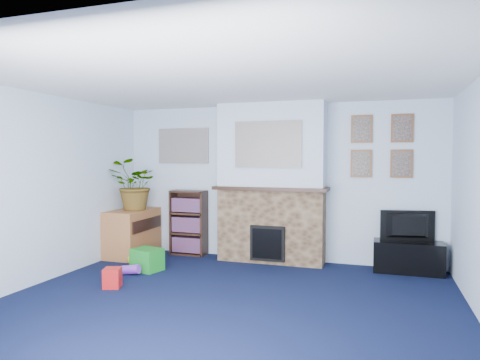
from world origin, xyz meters
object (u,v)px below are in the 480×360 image
(tv_stand, at_px, (408,256))
(sideboard, at_px, (132,234))
(television, at_px, (409,226))
(bookshelf, at_px, (189,224))

(tv_stand, distance_m, sideboard, 4.20)
(tv_stand, height_order, television, television)
(bookshelf, relative_size, sideboard, 1.10)
(bookshelf, bearing_deg, sideboard, -157.04)
(sideboard, bearing_deg, tv_stand, 3.82)
(bookshelf, height_order, sideboard, bookshelf)
(tv_stand, xyz_separation_m, bookshelf, (-3.35, 0.08, 0.28))
(bookshelf, bearing_deg, television, -0.97)
(tv_stand, bearing_deg, bookshelf, 178.69)
(tv_stand, bearing_deg, television, 90.00)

